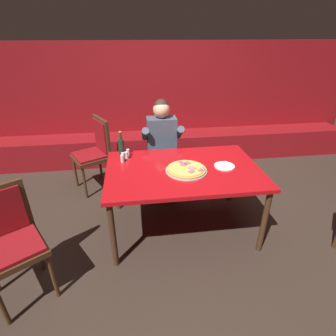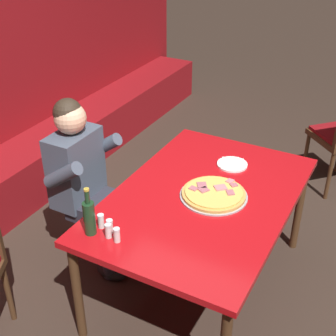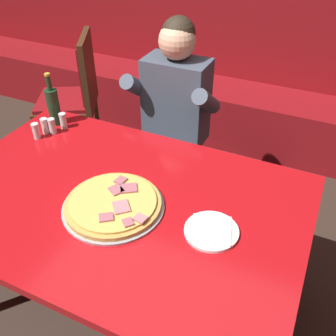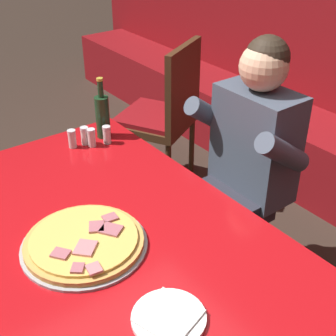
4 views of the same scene
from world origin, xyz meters
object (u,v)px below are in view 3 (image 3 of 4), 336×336
at_px(shaker_oregano, 52,127).
at_px(diner_seated_blue_shirt, 170,118).
at_px(shaker_black_pepper, 63,121).
at_px(shaker_parmesan, 36,132).
at_px(dining_chair_side_aisle, 75,92).
at_px(pizza, 113,204).
at_px(main_dining_table, 118,209).
at_px(beer_bottle, 53,105).
at_px(shaker_red_pepper_flakes, 45,127).
at_px(plate_white_paper, 211,231).

height_order(shaker_oregano, diner_seated_blue_shirt, diner_seated_blue_shirt).
bearing_deg(diner_seated_blue_shirt, shaker_oregano, -132.02).
relative_size(shaker_black_pepper, shaker_parmesan, 1.00).
distance_m(shaker_oregano, dining_chair_side_aisle, 0.90).
distance_m(pizza, diner_seated_blue_shirt, 0.89).
xyz_separation_m(pizza, shaker_parmesan, (-0.65, 0.29, 0.02)).
distance_m(shaker_oregano, shaker_parmesan, 0.09).
bearing_deg(pizza, main_dining_table, 109.18).
bearing_deg(pizza, shaker_parmesan, 156.05).
height_order(beer_bottle, shaker_red_pepper_flakes, beer_bottle).
height_order(shaker_black_pepper, diner_seated_blue_shirt, diner_seated_blue_shirt).
distance_m(main_dining_table, shaker_oregano, 0.66).
height_order(shaker_parmesan, dining_chair_side_aisle, dining_chair_side_aisle).
xyz_separation_m(main_dining_table, plate_white_paper, (0.43, -0.02, 0.07)).
relative_size(pizza, shaker_black_pepper, 4.89).
height_order(main_dining_table, beer_bottle, beer_bottle).
bearing_deg(plate_white_paper, main_dining_table, 177.30).
height_order(shaker_oregano, dining_chair_side_aisle, dining_chair_side_aisle).
bearing_deg(beer_bottle, pizza, -34.90).
bearing_deg(shaker_black_pepper, pizza, -36.55).
bearing_deg(main_dining_table, dining_chair_side_aisle, 134.21).
bearing_deg(beer_bottle, main_dining_table, -32.05).
bearing_deg(shaker_parmesan, shaker_red_pepper_flakes, 82.82).
bearing_deg(shaker_parmesan, pizza, -23.95).
height_order(main_dining_table, plate_white_paper, plate_white_paper).
bearing_deg(diner_seated_blue_shirt, shaker_red_pepper_flakes, -133.36).
distance_m(plate_white_paper, dining_chair_side_aisle, 1.82).
height_order(pizza, shaker_red_pepper_flakes, shaker_red_pepper_flakes).
bearing_deg(diner_seated_blue_shirt, main_dining_table, -81.38).
bearing_deg(diner_seated_blue_shirt, plate_white_paper, -56.24).
bearing_deg(plate_white_paper, shaker_red_pepper_flakes, 163.65).
bearing_deg(dining_chair_side_aisle, beer_bottle, -59.19).
xyz_separation_m(plate_white_paper, dining_chair_side_aisle, (-1.46, 1.07, -0.19)).
distance_m(beer_bottle, dining_chair_side_aisle, 0.82).
height_order(main_dining_table, shaker_parmesan, shaker_parmesan).
height_order(pizza, shaker_black_pepper, shaker_black_pepper).
bearing_deg(diner_seated_blue_shirt, beer_bottle, -140.88).
height_order(main_dining_table, shaker_oregano, shaker_oregano).
distance_m(main_dining_table, diner_seated_blue_shirt, 0.82).
relative_size(beer_bottle, shaker_oregano, 3.40).
bearing_deg(beer_bottle, plate_white_paper, -21.35).
bearing_deg(shaker_oregano, beer_bottle, 119.10).
relative_size(pizza, diner_seated_blue_shirt, 0.33).
height_order(plate_white_paper, shaker_parmesan, shaker_parmesan).
height_order(shaker_black_pepper, shaker_oregano, same).
bearing_deg(main_dining_table, plate_white_paper, -2.70).
relative_size(shaker_red_pepper_flakes, shaker_oregano, 1.00).
xyz_separation_m(pizza, shaker_black_pepper, (-0.58, 0.43, 0.02)).
xyz_separation_m(main_dining_table, dining_chair_side_aisle, (-1.02, 1.05, -0.11)).
distance_m(main_dining_table, pizza, 0.11).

